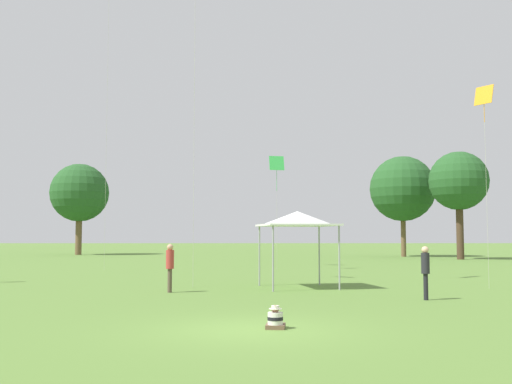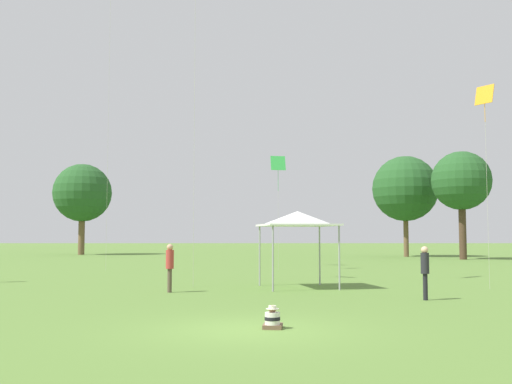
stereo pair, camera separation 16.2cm
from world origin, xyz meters
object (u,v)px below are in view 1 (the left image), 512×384
at_px(person_standing_1, 425,267).
at_px(kite_7, 484,102).
at_px(distant_tree_2, 80,193).
at_px(seated_toddler, 275,320).
at_px(canopy_tent, 297,219).
at_px(distant_tree_0, 459,181).
at_px(person_standing_2, 170,263).
at_px(distant_tree_1, 403,189).
at_px(kite_5, 277,166).

distance_m(person_standing_1, kite_7, 8.75).
bearing_deg(distant_tree_2, kite_7, -55.70).
xyz_separation_m(seated_toddler, canopy_tent, (1.36, 10.92, 2.66)).
height_order(person_standing_1, kite_7, kite_7).
height_order(seated_toddler, distant_tree_0, distant_tree_0).
height_order(person_standing_2, canopy_tent, canopy_tent).
bearing_deg(person_standing_1, distant_tree_2, 103.80).
xyz_separation_m(kite_7, distant_tree_1, (5.79, 36.63, -0.82)).
bearing_deg(distant_tree_1, kite_5, -120.78).
relative_size(canopy_tent, kite_5, 0.49).
xyz_separation_m(kite_7, distant_tree_2, (-29.24, 42.87, -0.83)).
xyz_separation_m(seated_toddler, kite_7, (9.18, 10.39, 7.57)).
distance_m(kite_7, distant_tree_0, 31.13).
xyz_separation_m(seated_toddler, distant_tree_0, (18.38, 40.12, 6.89)).
relative_size(person_standing_1, distant_tree_0, 0.18).
relative_size(person_standing_2, kite_7, 0.22).
xyz_separation_m(person_standing_1, distant_tree_0, (13.03, 33.94, 5.98)).
relative_size(kite_7, distant_tree_2, 0.82).
height_order(kite_7, distant_tree_2, distant_tree_2).
bearing_deg(distant_tree_0, distant_tree_2, 161.14).
xyz_separation_m(person_standing_1, canopy_tent, (-4.00, 4.73, 1.75)).
bearing_deg(seated_toddler, distant_tree_1, 78.58).
distance_m(person_standing_1, distant_tree_2, 53.82).
height_order(canopy_tent, kite_7, kite_7).
bearing_deg(canopy_tent, person_standing_1, -49.84).
height_order(person_standing_2, kite_5, kite_5).
relative_size(distant_tree_0, distant_tree_1, 0.95).
height_order(kite_5, kite_7, kite_7).
distance_m(canopy_tent, kite_5, 13.22).
bearing_deg(person_standing_1, person_standing_2, 148.63).
height_order(seated_toddler, person_standing_2, person_standing_2).
height_order(seated_toddler, kite_5, kite_5).
relative_size(canopy_tent, distant_tree_2, 0.34).
distance_m(person_standing_1, kite_5, 18.77).
bearing_deg(person_standing_1, seated_toddler, -145.50).
bearing_deg(distant_tree_0, seated_toddler, -114.62).
bearing_deg(person_standing_1, canopy_tent, 115.59).
bearing_deg(seated_toddler, kite_5, 93.77).
bearing_deg(person_standing_1, kite_7, 33.22).
xyz_separation_m(seated_toddler, distant_tree_1, (14.97, 47.02, 6.75)).
distance_m(seated_toddler, kite_5, 24.47).
bearing_deg(seated_toddler, canopy_tent, 89.12).
bearing_deg(seated_toddler, person_standing_1, 55.31).
relative_size(canopy_tent, distant_tree_1, 0.34).
bearing_deg(distant_tree_0, distant_tree_1, 116.37).
bearing_deg(distant_tree_2, distant_tree_1, -10.10).
bearing_deg(kite_7, distant_tree_0, 171.98).
height_order(distant_tree_0, distant_tree_2, distant_tree_2).
distance_m(person_standing_2, distant_tree_1, 42.83).
bearing_deg(distant_tree_2, kite_5, -54.59).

